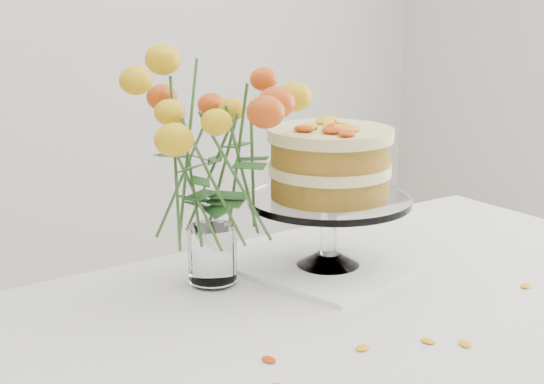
# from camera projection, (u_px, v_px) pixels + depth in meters

# --- Properties ---
(table) EXTENTS (1.43, 0.93, 0.76)m
(table) POSITION_uv_depth(u_px,v_px,m) (375.00, 353.00, 1.32)
(table) COLOR tan
(table) RESTS_ON ground
(napkin) EXTENTS (0.35, 0.35, 0.01)m
(napkin) POSITION_uv_depth(u_px,v_px,m) (328.00, 267.00, 1.50)
(napkin) COLOR white
(napkin) RESTS_ON table
(cake_stand) EXTENTS (0.32, 0.32, 0.29)m
(cake_stand) POSITION_uv_depth(u_px,v_px,m) (330.00, 170.00, 1.45)
(cake_stand) COLOR white
(cake_stand) RESTS_ON napkin
(rose_vase) EXTENTS (0.31, 0.31, 0.45)m
(rose_vase) POSITION_uv_depth(u_px,v_px,m) (210.00, 145.00, 1.35)
(rose_vase) COLOR white
(rose_vase) RESTS_ON table
(stray_petal_a) EXTENTS (0.03, 0.02, 0.00)m
(stray_petal_a) POSITION_uv_depth(u_px,v_px,m) (363.00, 348.00, 1.16)
(stray_petal_a) COLOR #FFB310
(stray_petal_a) RESTS_ON table
(stray_petal_b) EXTENTS (0.03, 0.02, 0.00)m
(stray_petal_b) POSITION_uv_depth(u_px,v_px,m) (428.00, 341.00, 1.18)
(stray_petal_b) COLOR #FFB310
(stray_petal_b) RESTS_ON table
(stray_petal_c) EXTENTS (0.03, 0.02, 0.00)m
(stray_petal_c) POSITION_uv_depth(u_px,v_px,m) (465.00, 344.00, 1.17)
(stray_petal_c) COLOR #FFB310
(stray_petal_c) RESTS_ON table
(stray_petal_d) EXTENTS (0.03, 0.02, 0.00)m
(stray_petal_d) POSITION_uv_depth(u_px,v_px,m) (269.00, 360.00, 1.12)
(stray_petal_d) COLOR #FFB310
(stray_petal_d) RESTS_ON table
(stray_petal_f) EXTENTS (0.03, 0.02, 0.00)m
(stray_petal_f) POSITION_uv_depth(u_px,v_px,m) (526.00, 286.00, 1.41)
(stray_petal_f) COLOR #FFB310
(stray_petal_f) RESTS_ON table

